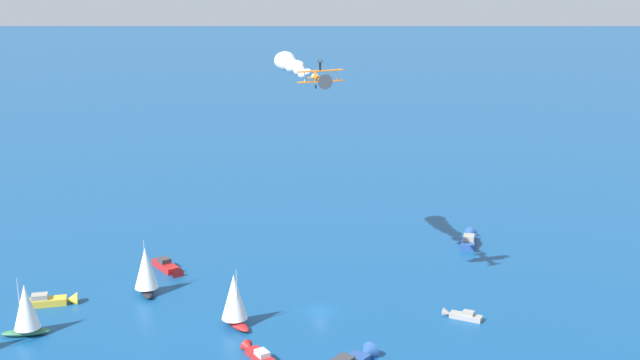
% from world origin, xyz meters
% --- Properties ---
extents(ground_plane, '(2000.00, 2000.00, 0.00)m').
position_xyz_m(ground_plane, '(0.00, 0.00, 0.00)').
color(ground_plane, navy).
extents(motorboat_near_centre, '(4.36, 9.45, 2.66)m').
position_xyz_m(motorboat_near_centre, '(4.77, -34.01, 0.72)').
color(motorboat_near_centre, '#B21E1E').
rests_on(motorboat_near_centre, ground_plane).
extents(motorboat_far_port, '(4.06, 7.85, 2.21)m').
position_xyz_m(motorboat_far_port, '(18.78, 4.34, 0.60)').
color(motorboat_far_port, '#B21E1E').
rests_on(motorboat_far_port, ground_plane).
extents(sailboat_far_stbd, '(6.94, 6.13, 9.37)m').
position_xyz_m(sailboat_far_stbd, '(36.86, -27.82, 4.28)').
color(sailboat_far_stbd, '#33704C').
rests_on(sailboat_far_stbd, ground_plane).
extents(motorboat_inshore, '(10.54, 7.26, 3.04)m').
position_xyz_m(motorboat_inshore, '(-47.24, 0.12, 0.82)').
color(motorboat_inshore, '#23478C').
rests_on(motorboat_inshore, ground_plane).
extents(sailboat_offshore, '(5.01, 7.80, 9.69)m').
position_xyz_m(sailboat_offshore, '(13.30, -6.33, 4.42)').
color(sailboat_offshore, '#B21E1E').
rests_on(sailboat_offshore, ground_plane).
extents(motorboat_trailing, '(9.01, 7.21, 2.69)m').
position_xyz_m(motorboat_trailing, '(28.05, -35.89, 0.73)').
color(motorboat_trailing, gold).
rests_on(motorboat_trailing, ground_plane).
extents(sailboat_mid_cluster, '(5.75, 7.52, 9.63)m').
position_xyz_m(sailboat_mid_cluster, '(14.47, -27.64, 4.40)').
color(sailboat_mid_cluster, black).
rests_on(sailboat_mid_cluster, ground_plane).
extents(motorboat_outer_ring_c, '(3.17, 6.67, 1.88)m').
position_xyz_m(motorboat_outer_ring_c, '(-12.88, 19.13, 0.51)').
color(motorboat_outer_ring_c, '#9E9993').
rests_on(motorboat_outer_ring_c, ground_plane).
extents(biplane_lead, '(6.69, 6.84, 3.58)m').
position_xyz_m(biplane_lead, '(0.17, 0.23, 38.63)').
color(biplane_lead, orange).
extents(wingwalker_lead, '(0.81, 0.60, 1.76)m').
position_xyz_m(wingwalker_lead, '(0.22, 0.21, 40.82)').
color(wingwalker_lead, black).
extents(smoke_trail_lead, '(17.04, 23.29, 3.57)m').
position_xyz_m(smoke_trail_lead, '(-12.58, -18.42, 38.77)').
color(smoke_trail_lead, silver).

